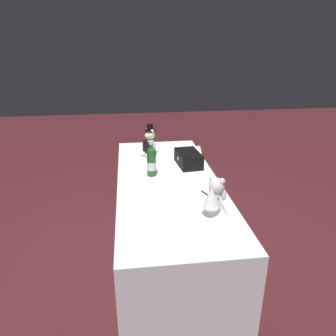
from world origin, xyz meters
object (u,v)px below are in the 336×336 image
at_px(gift_case_black, 188,159).
at_px(guestbook, 185,150).
at_px(signing_pen, 208,195).
at_px(teddy_bear_groom, 150,144).
at_px(teddy_bear_bride, 215,197).
at_px(champagne_bottle, 151,161).

xyz_separation_m(gift_case_black, guestbook, (-0.35, 0.03, -0.05)).
distance_m(signing_pen, gift_case_black, 0.58).
bearing_deg(teddy_bear_groom, gift_case_black, 49.14).
distance_m(teddy_bear_groom, teddy_bear_bride, 1.12).
xyz_separation_m(teddy_bear_bride, champagne_bottle, (-0.63, -0.33, 0.01)).
distance_m(teddy_bear_bride, guestbook, 1.16).
distance_m(teddy_bear_bride, signing_pen, 0.26).
relative_size(champagne_bottle, gift_case_black, 0.90).
bearing_deg(teddy_bear_bride, champagne_bottle, -151.99).
height_order(champagne_bottle, guestbook, champagne_bottle).
xyz_separation_m(teddy_bear_bride, signing_pen, (-0.23, 0.02, -0.10)).
bearing_deg(teddy_bear_groom, teddy_bear_bride, 16.35).
bearing_deg(teddy_bear_bride, gift_case_black, -179.39).
relative_size(teddy_bear_bride, champagne_bottle, 0.84).
bearing_deg(guestbook, gift_case_black, 3.03).
height_order(champagne_bottle, gift_case_black, champagne_bottle).
bearing_deg(signing_pen, guestbook, 179.71).
bearing_deg(gift_case_black, teddy_bear_bride, 0.61).
height_order(teddy_bear_groom, champagne_bottle, teddy_bear_groom).
bearing_deg(champagne_bottle, gift_case_black, 119.33).
relative_size(teddy_bear_groom, guestbook, 0.99).
height_order(champagne_bottle, signing_pen, champagne_bottle).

